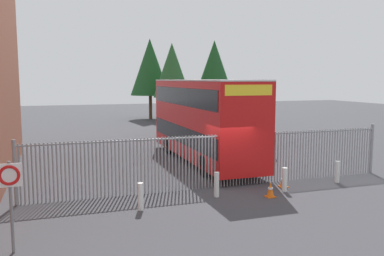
% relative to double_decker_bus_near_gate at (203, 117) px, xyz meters
% --- Properties ---
extents(ground_plane, '(100.00, 100.00, 0.00)m').
position_rel_double_decker_bus_near_gate_xyz_m(ground_plane, '(-0.99, 2.89, -2.42)').
color(ground_plane, '#3D3D42').
extents(palisade_fence, '(15.68, 0.14, 2.35)m').
position_rel_double_decker_bus_near_gate_xyz_m(palisade_fence, '(-1.14, -5.11, -1.24)').
color(palisade_fence, gray).
rests_on(palisade_fence, ground).
extents(double_decker_bus_near_gate, '(2.54, 10.81, 4.42)m').
position_rel_double_decker_bus_near_gate_xyz_m(double_decker_bus_near_gate, '(0.00, 0.00, 0.00)').
color(double_decker_bus_near_gate, red).
rests_on(double_decker_bus_near_gate, ground).
extents(double_decker_bus_behind_fence_left, '(2.54, 10.81, 4.42)m').
position_rel_double_decker_bus_near_gate_xyz_m(double_decker_bus_behind_fence_left, '(3.80, 7.66, 0.00)').
color(double_decker_bus_behind_fence_left, '#B70C0C').
rests_on(double_decker_bus_behind_fence_left, ground).
extents(bollard_near_left, '(0.20, 0.20, 0.95)m').
position_rel_double_decker_bus_near_gate_xyz_m(bollard_near_left, '(-4.85, -7.05, -1.95)').
color(bollard_near_left, silver).
rests_on(bollard_near_left, ground).
extents(bollard_center_front, '(0.20, 0.20, 0.95)m').
position_rel_double_decker_bus_near_gate_xyz_m(bollard_center_front, '(-1.80, -6.41, -1.95)').
color(bollard_center_front, silver).
rests_on(bollard_center_front, ground).
extents(bollard_near_right, '(0.20, 0.20, 0.95)m').
position_rel_double_decker_bus_near_gate_xyz_m(bollard_near_right, '(1.06, -6.55, -1.95)').
color(bollard_near_right, silver).
rests_on(bollard_near_right, ground).
extents(bollard_far_right, '(0.20, 0.20, 0.95)m').
position_rel_double_decker_bus_near_gate_xyz_m(bollard_far_right, '(3.92, -6.11, -1.95)').
color(bollard_far_right, silver).
rests_on(bollard_far_right, ground).
extents(traffic_cone_by_gate, '(0.34, 0.34, 0.59)m').
position_rel_double_decker_bus_near_gate_xyz_m(traffic_cone_by_gate, '(0.12, -7.10, -2.13)').
color(traffic_cone_by_gate, orange).
rests_on(traffic_cone_by_gate, ground).
extents(traffic_cone_mid_forecourt, '(0.34, 0.34, 0.59)m').
position_rel_double_decker_bus_near_gate_xyz_m(traffic_cone_mid_forecourt, '(1.34, -6.01, -2.13)').
color(traffic_cone_mid_forecourt, orange).
rests_on(traffic_cone_mid_forecourt, ground).
extents(speed_limit_sign_post, '(0.60, 0.14, 2.40)m').
position_rel_double_decker_bus_near_gate_xyz_m(speed_limit_sign_post, '(-8.64, -9.42, -0.65)').
color(speed_limit_sign_post, slate).
rests_on(speed_limit_sign_post, ground).
extents(tree_tall_back, '(4.38, 4.38, 8.92)m').
position_rel_double_decker_bus_near_gate_xyz_m(tree_tall_back, '(2.73, 24.43, 3.36)').
color(tree_tall_back, '#4C3823').
rests_on(tree_tall_back, ground).
extents(tree_short_side, '(3.92, 3.92, 8.16)m').
position_rel_double_decker_bus_near_gate_xyz_m(tree_short_side, '(4.15, 20.51, 2.93)').
color(tree_short_side, '#4C3823').
rests_on(tree_short_side, ground).
extents(tree_mid_row, '(4.86, 4.86, 8.84)m').
position_rel_double_decker_bus_near_gate_xyz_m(tree_mid_row, '(9.94, 23.23, 2.94)').
color(tree_mid_row, '#4C3823').
rests_on(tree_mid_row, ground).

